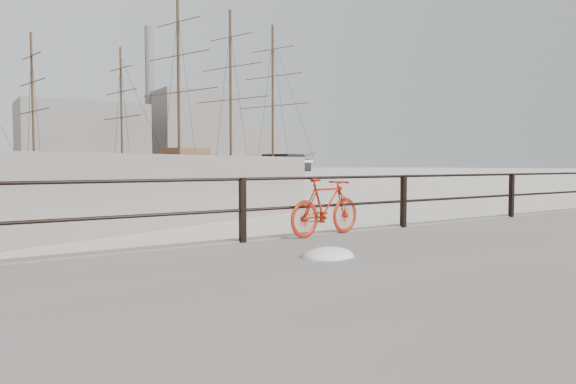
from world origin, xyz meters
TOP-DOWN VIEW (x-y plane):
  - ground at (0.00, 0.00)m, footprint 400.00×400.00m
  - guardrail at (0.00, -0.15)m, footprint 28.00×0.10m
  - bicycle at (-5.46, -0.25)m, footprint 1.63×0.49m
  - barque_black at (36.59, 85.09)m, footprint 62.32×38.11m
  - schooner_mid at (7.01, 79.96)m, footprint 33.11×18.90m
  - industrial_west at (20.00, 140.00)m, footprint 32.00×18.00m
  - industrial_mid at (55.00, 145.00)m, footprint 26.00×20.00m
  - industrial_east at (78.00, 150.00)m, footprint 20.00×16.00m
  - smokestack at (42.00, 150.00)m, footprint 2.80×2.80m

SIDE VIEW (x-z plane):
  - ground at x=0.00m, z-range 0.00..0.00m
  - barque_black at x=36.59m, z-range -16.79..16.79m
  - schooner_mid at x=7.01m, z-range -11.11..11.11m
  - bicycle at x=-5.46m, z-range 0.35..1.32m
  - guardrail at x=0.00m, z-range 0.35..1.35m
  - industrial_east at x=78.00m, z-range 0.00..14.00m
  - industrial_west at x=20.00m, z-range 0.00..18.00m
  - industrial_mid at x=55.00m, z-range 0.00..24.00m
  - smokestack at x=42.00m, z-range 0.00..44.00m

